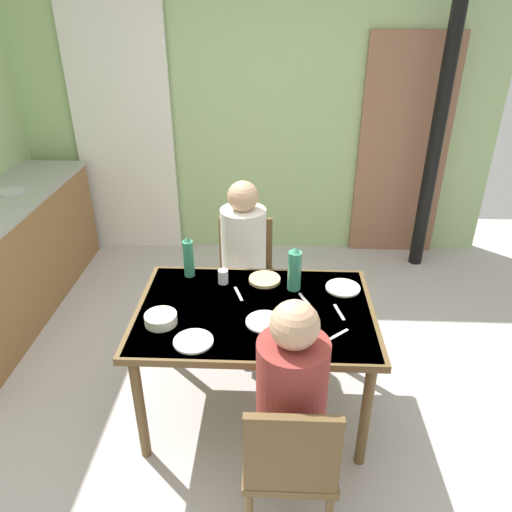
{
  "coord_description": "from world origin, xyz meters",
  "views": [
    {
      "loc": [
        0.25,
        -2.17,
        2.25
      ],
      "look_at": [
        0.15,
        0.2,
        0.98
      ],
      "focal_mm": 34.25,
      "sensor_mm": 36.0,
      "label": 1
    }
  ],
  "objects_px": {
    "dining_table": "(255,320)",
    "water_bottle_green_near": "(189,257)",
    "water_bottle_green_far": "(295,269)",
    "serving_bowl_center": "(161,319)",
    "chair_near_diner": "(290,461)",
    "kitchen_counter": "(3,264)",
    "person_far_diner": "(243,245)",
    "chair_far_diner": "(245,272)",
    "person_near_diner": "(292,388)"
  },
  "relations": [
    {
      "from": "chair_far_diner",
      "to": "serving_bowl_center",
      "type": "relative_size",
      "value": 5.12
    },
    {
      "from": "dining_table",
      "to": "water_bottle_green_far",
      "type": "distance_m",
      "value": 0.37
    },
    {
      "from": "person_near_diner",
      "to": "serving_bowl_center",
      "type": "relative_size",
      "value": 4.53
    },
    {
      "from": "kitchen_counter",
      "to": "person_near_diner",
      "type": "distance_m",
      "value": 2.68
    },
    {
      "from": "chair_far_diner",
      "to": "person_near_diner",
      "type": "distance_m",
      "value": 1.52
    },
    {
      "from": "serving_bowl_center",
      "to": "dining_table",
      "type": "bearing_deg",
      "value": 17.29
    },
    {
      "from": "person_far_diner",
      "to": "water_bottle_green_far",
      "type": "xyz_separation_m",
      "value": [
        0.32,
        -0.44,
        0.07
      ]
    },
    {
      "from": "kitchen_counter",
      "to": "dining_table",
      "type": "height_order",
      "value": "kitchen_counter"
    },
    {
      "from": "kitchen_counter",
      "to": "chair_near_diner",
      "type": "xyz_separation_m",
      "value": [
        2.14,
        -1.72,
        0.05
      ]
    },
    {
      "from": "kitchen_counter",
      "to": "serving_bowl_center",
      "type": "distance_m",
      "value": 1.84
    },
    {
      "from": "kitchen_counter",
      "to": "person_far_diner",
      "type": "bearing_deg",
      "value": -8.0
    },
    {
      "from": "kitchen_counter",
      "to": "chair_far_diner",
      "type": "bearing_deg",
      "value": -3.81
    },
    {
      "from": "dining_table",
      "to": "water_bottle_green_near",
      "type": "distance_m",
      "value": 0.58
    },
    {
      "from": "person_near_diner",
      "to": "serving_bowl_center",
      "type": "bearing_deg",
      "value": 142.57
    },
    {
      "from": "chair_near_diner",
      "to": "person_near_diner",
      "type": "height_order",
      "value": "person_near_diner"
    },
    {
      "from": "chair_near_diner",
      "to": "kitchen_counter",
      "type": "bearing_deg",
      "value": 141.1
    },
    {
      "from": "chair_near_diner",
      "to": "water_bottle_green_far",
      "type": "bearing_deg",
      "value": 88.07
    },
    {
      "from": "water_bottle_green_near",
      "to": "dining_table",
      "type": "bearing_deg",
      "value": -40.07
    },
    {
      "from": "chair_far_diner",
      "to": "water_bottle_green_far",
      "type": "xyz_separation_m",
      "value": [
        0.32,
        -0.58,
        0.36
      ]
    },
    {
      "from": "water_bottle_green_far",
      "to": "serving_bowl_center",
      "type": "xyz_separation_m",
      "value": [
        -0.7,
        -0.37,
        -0.1
      ]
    },
    {
      "from": "kitchen_counter",
      "to": "water_bottle_green_near",
      "type": "relative_size",
      "value": 8.65
    },
    {
      "from": "person_near_diner",
      "to": "chair_far_diner",
      "type": "bearing_deg",
      "value": 101.2
    },
    {
      "from": "chair_far_diner",
      "to": "water_bottle_green_near",
      "type": "xyz_separation_m",
      "value": [
        -0.31,
        -0.45,
        0.35
      ]
    },
    {
      "from": "person_far_diner",
      "to": "water_bottle_green_near",
      "type": "height_order",
      "value": "person_far_diner"
    },
    {
      "from": "chair_far_diner",
      "to": "chair_near_diner",
      "type": "bearing_deg",
      "value": 100.26
    },
    {
      "from": "water_bottle_green_near",
      "to": "water_bottle_green_far",
      "type": "relative_size",
      "value": 0.97
    },
    {
      "from": "person_far_diner",
      "to": "water_bottle_green_near",
      "type": "relative_size",
      "value": 2.88
    },
    {
      "from": "serving_bowl_center",
      "to": "person_near_diner",
      "type": "bearing_deg",
      "value": -37.43
    },
    {
      "from": "dining_table",
      "to": "kitchen_counter",
      "type": "bearing_deg",
      "value": 154.68
    },
    {
      "from": "kitchen_counter",
      "to": "person_near_diner",
      "type": "relative_size",
      "value": 3.0
    },
    {
      "from": "water_bottle_green_far",
      "to": "kitchen_counter",
      "type": "bearing_deg",
      "value": 162.07
    },
    {
      "from": "kitchen_counter",
      "to": "water_bottle_green_near",
      "type": "bearing_deg",
      "value": -20.47
    },
    {
      "from": "chair_near_diner",
      "to": "dining_table",
      "type": "bearing_deg",
      "value": 102.98
    },
    {
      "from": "dining_table",
      "to": "water_bottle_green_near",
      "type": "bearing_deg",
      "value": 139.93
    },
    {
      "from": "person_far_diner",
      "to": "person_near_diner",
      "type": "bearing_deg",
      "value": 102.31
    },
    {
      "from": "chair_far_diner",
      "to": "serving_bowl_center",
      "type": "xyz_separation_m",
      "value": [
        -0.38,
        -0.95,
        0.26
      ]
    },
    {
      "from": "person_far_diner",
      "to": "water_bottle_green_far",
      "type": "relative_size",
      "value": 2.8
    },
    {
      "from": "person_far_diner",
      "to": "chair_far_diner",
      "type": "bearing_deg",
      "value": -90.0
    },
    {
      "from": "person_near_diner",
      "to": "serving_bowl_center",
      "type": "distance_m",
      "value": 0.84
    },
    {
      "from": "water_bottle_green_near",
      "to": "water_bottle_green_far",
      "type": "distance_m",
      "value": 0.65
    },
    {
      "from": "chair_near_diner",
      "to": "serving_bowl_center",
      "type": "relative_size",
      "value": 5.12
    },
    {
      "from": "person_near_diner",
      "to": "dining_table",
      "type": "bearing_deg",
      "value": 105.53
    },
    {
      "from": "person_far_diner",
      "to": "water_bottle_green_near",
      "type": "distance_m",
      "value": 0.45
    },
    {
      "from": "chair_near_diner",
      "to": "person_near_diner",
      "type": "relative_size",
      "value": 1.13
    },
    {
      "from": "dining_table",
      "to": "water_bottle_green_far",
      "type": "relative_size",
      "value": 4.75
    },
    {
      "from": "water_bottle_green_near",
      "to": "chair_near_diner",
      "type": "bearing_deg",
      "value": -62.44
    },
    {
      "from": "kitchen_counter",
      "to": "water_bottle_green_far",
      "type": "height_order",
      "value": "water_bottle_green_far"
    },
    {
      "from": "chair_near_diner",
      "to": "chair_far_diner",
      "type": "bearing_deg",
      "value": 100.26
    },
    {
      "from": "person_far_diner",
      "to": "dining_table",
      "type": "bearing_deg",
      "value": 99.02
    },
    {
      "from": "dining_table",
      "to": "chair_near_diner",
      "type": "height_order",
      "value": "chair_near_diner"
    }
  ]
}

